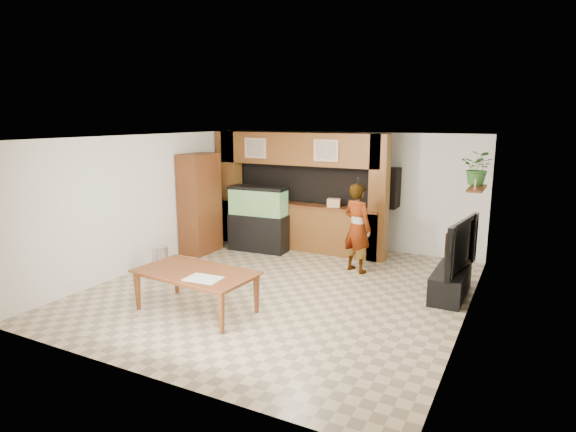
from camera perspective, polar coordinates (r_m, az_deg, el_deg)
The scene contains 20 objects.
floor at distance 8.44m, azimuth -0.80°, elevation -8.62°, with size 6.50×6.50×0.00m, color tan.
ceiling at distance 7.93m, azimuth -0.85°, elevation 9.30°, with size 6.50×6.50×0.00m, color white.
wall_back at distance 11.01m, azimuth 7.18°, elevation 3.06°, with size 6.00×6.00×0.00m, color silver.
wall_left at distance 9.84m, azimuth -16.43°, elevation 1.66°, with size 6.50×6.50×0.00m, color silver.
wall_right at distance 7.21m, azimuth 20.73°, elevation -2.14°, with size 6.50×6.50×0.00m, color silver.
partition at distance 10.82m, azimuth 1.33°, elevation 3.07°, with size 4.20×0.99×2.60m.
wall_clock at distance 10.47m, azimuth -12.71°, elevation 5.74°, with size 0.05×0.25×0.25m.
wall_shelf at distance 9.06m, azimuth 21.47°, elevation 3.07°, with size 0.25×0.90×0.04m, color brown.
pantry_cabinet at distance 10.64m, azimuth -10.41°, elevation 1.47°, with size 0.54×0.88×2.16m, color brown.
trash_can at distance 9.46m, azimuth -14.91°, elevation -5.06°, with size 0.29×0.29×0.54m, color #B2B2B7.
aquarium at distance 10.65m, azimuth -3.53°, elevation -0.42°, with size 1.30×0.49×1.44m.
tv_stand at distance 8.50m, azimuth 18.69°, elevation -7.48°, with size 0.50×1.36×0.45m, color black.
television at distance 8.32m, azimuth 18.99°, elevation -3.20°, with size 1.49×0.20×0.86m, color black.
photo_frame at distance 8.74m, azimuth 21.31°, elevation 3.55°, with size 0.03×0.14×0.19m, color tan.
potted_plant at distance 9.32m, azimuth 21.64°, elevation 5.32°, with size 0.56×0.48×0.62m, color #2F6628.
person at distance 9.23m, azimuth 8.20°, elevation -1.39°, with size 0.63×0.41×1.72m, color #967D52.
microphone at distance 8.91m, azimuth 8.33°, elevation 4.08°, with size 0.04×0.04×0.16m, color black.
dining_table at distance 7.52m, azimuth -10.98°, elevation -8.83°, with size 1.82×1.02×0.64m, color brown.
newspaper_a at distance 7.07m, azimuth -10.00°, elevation -7.32°, with size 0.51×0.37×0.01m, color silver.
counter_box at distance 10.31m, azimuth 5.46°, elevation 1.57°, with size 0.27×0.18×0.18m, color tan.
Camera 1 is at (3.74, -6.98, 2.92)m, focal length 30.00 mm.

